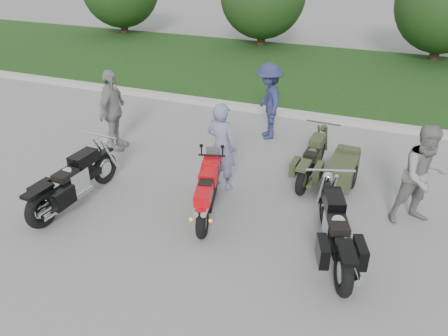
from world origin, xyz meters
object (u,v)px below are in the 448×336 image
at_px(cruiser_sidecar, 329,166).
at_px(person_grey, 424,176).
at_px(cruiser_right, 336,234).
at_px(person_denim, 268,102).
at_px(person_back, 113,111).
at_px(sportbike_red, 207,192).
at_px(person_stripe, 222,147).
at_px(cruiser_left, 72,184).

xyz_separation_m(cruiser_sidecar, person_grey, (1.63, -0.78, 0.53)).
relative_size(cruiser_right, cruiser_sidecar, 1.09).
bearing_deg(cruiser_sidecar, person_denim, 139.18).
xyz_separation_m(person_grey, person_back, (-6.53, 0.58, 0.03)).
distance_m(sportbike_red, person_stripe, 1.12).
relative_size(sportbike_red, person_back, 0.95).
bearing_deg(person_stripe, sportbike_red, 110.93).
bearing_deg(cruiser_left, person_grey, 20.76).
height_order(person_grey, person_denim, person_denim).
xyz_separation_m(cruiser_sidecar, person_back, (-4.90, -0.20, 0.56)).
xyz_separation_m(cruiser_sidecar, person_denim, (-1.80, 1.72, 0.55)).
distance_m(sportbike_red, person_grey, 3.66).
distance_m(sportbike_red, person_back, 3.61).
height_order(cruiser_right, person_stripe, person_stripe).
relative_size(cruiser_left, person_denim, 1.26).
distance_m(cruiser_left, person_denim, 4.95).
distance_m(person_denim, person_back, 3.64).
height_order(cruiser_left, person_denim, person_denim).
distance_m(cruiser_left, person_grey, 6.15).
height_order(cruiser_right, person_denim, person_denim).
xyz_separation_m(sportbike_red, cruiser_right, (2.27, -0.33, -0.05)).
xyz_separation_m(cruiser_left, person_back, (-0.66, 2.37, 0.48)).
xyz_separation_m(cruiser_right, person_stripe, (-2.42, 1.37, 0.42)).
bearing_deg(cruiser_left, person_stripe, 39.12).
bearing_deg(person_stripe, person_back, -1.14).
bearing_deg(sportbike_red, cruiser_right, -23.44).
xyz_separation_m(cruiser_left, cruiser_sidecar, (4.24, 2.56, -0.08)).
bearing_deg(cruiser_right, person_denim, 101.13).
xyz_separation_m(person_stripe, person_denim, (0.14, 2.66, 0.04)).
bearing_deg(sportbike_red, cruiser_sidecar, 32.68).
height_order(cruiser_sidecar, person_back, person_back).
height_order(sportbike_red, person_denim, person_denim).
distance_m(person_grey, person_back, 6.56).
bearing_deg(person_denim, cruiser_sidecar, 17.72).
relative_size(person_stripe, person_back, 0.94).
relative_size(person_stripe, person_denim, 0.95).
bearing_deg(person_back, cruiser_sidecar, -96.59).
xyz_separation_m(sportbike_red, person_grey, (3.43, 1.20, 0.40)).
height_order(sportbike_red, person_stripe, person_stripe).
relative_size(cruiser_right, person_back, 1.21).
xyz_separation_m(cruiser_left, person_denim, (2.44, 4.28, 0.47)).
distance_m(person_stripe, person_grey, 3.58).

